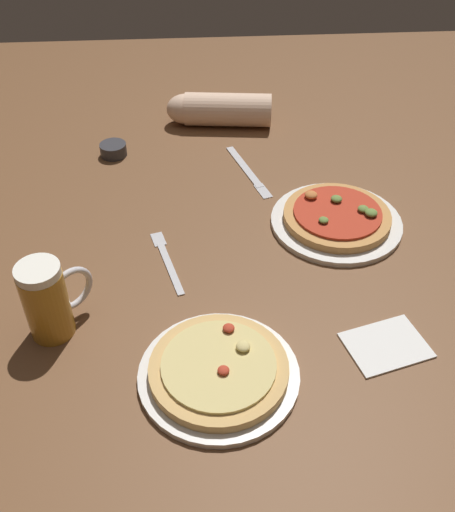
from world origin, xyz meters
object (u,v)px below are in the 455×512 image
(pizza_plate_near, at_px, (219,371))
(fork_left, at_px, (167,260))
(ramekin_sauce, at_px, (113,150))
(napkin_folded, at_px, (386,345))
(pizza_plate_far, at_px, (337,218))
(knife_right, at_px, (248,171))
(beer_mug_dark, at_px, (48,300))
(diner_arm, at_px, (217,109))

(pizza_plate_near, relative_size, fork_left, 1.36)
(ramekin_sauce, xyz_separation_m, napkin_folded, (0.52, -0.67, -0.01))
(pizza_plate_far, bearing_deg, ramekin_sauce, 147.52)
(napkin_folded, bearing_deg, pizza_plate_near, -170.99)
(knife_right, bearing_deg, fork_left, -121.80)
(ramekin_sauce, bearing_deg, pizza_plate_far, -32.48)
(beer_mug_dark, relative_size, ramekin_sauce, 2.28)
(beer_mug_dark, height_order, napkin_folded, beer_mug_dark)
(pizza_plate_near, distance_m, ramekin_sauce, 0.75)
(pizza_plate_far, xyz_separation_m, knife_right, (-0.17, 0.22, -0.01))
(ramekin_sauce, relative_size, napkin_folded, 0.48)
(pizza_plate_near, bearing_deg, pizza_plate_far, 54.74)
(pizza_plate_near, bearing_deg, ramekin_sauce, 107.56)
(beer_mug_dark, xyz_separation_m, fork_left, (0.20, 0.17, -0.07))
(pizza_plate_far, xyz_separation_m, napkin_folded, (0.02, -0.35, -0.01))
(ramekin_sauce, relative_size, knife_right, 0.28)
(napkin_folded, distance_m, diner_arm, 0.85)
(beer_mug_dark, distance_m, fork_left, 0.27)
(ramekin_sauce, height_order, fork_left, ramekin_sauce)
(pizza_plate_far, relative_size, fork_left, 1.44)
(beer_mug_dark, relative_size, diner_arm, 0.53)
(pizza_plate_near, relative_size, ramekin_sauce, 4.03)
(pizza_plate_far, distance_m, napkin_folded, 0.35)
(napkin_folded, bearing_deg, pizza_plate_far, 92.74)
(fork_left, bearing_deg, diner_arm, 76.73)
(ramekin_sauce, distance_m, diner_arm, 0.31)
(pizza_plate_far, bearing_deg, napkin_folded, -87.26)
(napkin_folded, bearing_deg, knife_right, 108.41)
(beer_mug_dark, relative_size, napkin_folded, 1.10)
(knife_right, bearing_deg, pizza_plate_far, -51.85)
(knife_right, bearing_deg, diner_arm, 104.46)
(napkin_folded, bearing_deg, ramekin_sauce, 127.96)
(pizza_plate_far, bearing_deg, beer_mug_dark, -154.63)
(pizza_plate_near, xyz_separation_m, fork_left, (-0.09, 0.30, -0.01))
(napkin_folded, bearing_deg, beer_mug_dark, 172.20)
(pizza_plate_near, relative_size, knife_right, 1.14)
(knife_right, bearing_deg, pizza_plate_near, -99.89)
(ramekin_sauce, distance_m, fork_left, 0.44)
(fork_left, height_order, diner_arm, diner_arm)
(beer_mug_dark, height_order, ramekin_sauce, beer_mug_dark)
(pizza_plate_near, xyz_separation_m, knife_right, (0.11, 0.61, -0.01))
(napkin_folded, distance_m, knife_right, 0.59)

